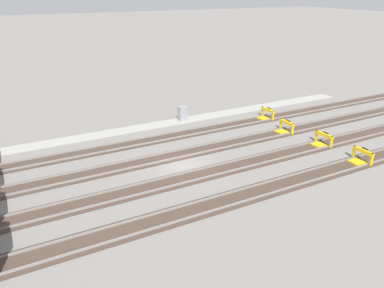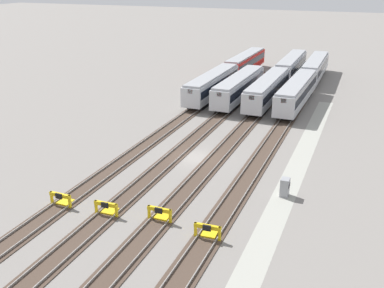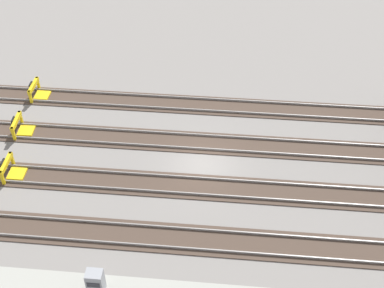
# 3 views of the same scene
# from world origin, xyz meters

# --- Properties ---
(ground_plane) EXTENTS (400.00, 400.00, 0.00)m
(ground_plane) POSITION_xyz_m (0.00, 0.00, 0.00)
(ground_plane) COLOR gray
(service_walkway) EXTENTS (54.00, 2.00, 0.01)m
(service_walkway) POSITION_xyz_m (0.00, -10.20, 0.00)
(service_walkway) COLOR #9E9E93
(service_walkway) RESTS_ON ground
(rail_track_nearest) EXTENTS (90.00, 2.24, 0.21)m
(rail_track_nearest) POSITION_xyz_m (0.00, -6.38, 0.04)
(rail_track_nearest) COLOR #47382D
(rail_track_nearest) RESTS_ON ground
(rail_track_near_inner) EXTENTS (90.00, 2.24, 0.21)m
(rail_track_near_inner) POSITION_xyz_m (0.00, -2.13, 0.04)
(rail_track_near_inner) COLOR #47382D
(rail_track_near_inner) RESTS_ON ground
(rail_track_middle) EXTENTS (90.00, 2.24, 0.21)m
(rail_track_middle) POSITION_xyz_m (0.00, 2.13, 0.04)
(rail_track_middle) COLOR #47382D
(rail_track_middle) RESTS_ON ground
(rail_track_far_inner) EXTENTS (90.00, 2.24, 0.21)m
(rail_track_far_inner) POSITION_xyz_m (0.00, 6.38, 0.04)
(rail_track_far_inner) COLOR #47382D
(rail_track_far_inner) RESTS_ON ground
(subway_car_front_row_leftmost) EXTENTS (18.02, 2.95, 3.70)m
(subway_car_front_row_leftmost) POSITION_xyz_m (23.36, -2.14, 2.04)
(subway_car_front_row_leftmost) COLOR silver
(subway_car_front_row_leftmost) RESTS_ON ground
(subway_car_front_row_left_inner) EXTENTS (18.02, 2.99, 3.70)m
(subway_car_front_row_left_inner) POSITION_xyz_m (42.17, -6.43, 2.04)
(subway_car_front_row_left_inner) COLOR silver
(subway_car_front_row_left_inner) RESTS_ON ground
(subway_car_front_row_centre) EXTENTS (18.03, 3.06, 3.70)m
(subway_car_front_row_centre) POSITION_xyz_m (23.36, 2.13, 2.04)
(subway_car_front_row_centre) COLOR silver
(subway_car_front_row_centre) RESTS_ON ground
(subway_car_front_row_right_inner) EXTENTS (18.05, 3.17, 3.70)m
(subway_car_front_row_right_inner) POSITION_xyz_m (23.36, -6.34, 2.04)
(subway_car_front_row_right_inner) COLOR silver
(subway_car_front_row_right_inner) RESTS_ON ground
(subway_car_front_row_rightmost) EXTENTS (18.04, 3.08, 3.70)m
(subway_car_front_row_rightmost) POSITION_xyz_m (42.09, 6.36, 2.04)
(subway_car_front_row_rightmost) COLOR red
(subway_car_front_row_rightmost) RESTS_ON ground
(subway_car_back_row_leftmost) EXTENTS (18.00, 2.85, 3.70)m
(subway_car_back_row_leftmost) POSITION_xyz_m (23.36, 6.34, 2.04)
(subway_car_back_row_leftmost) COLOR silver
(subway_car_back_row_leftmost) RESTS_ON ground
(subway_car_back_row_centre) EXTENTS (18.02, 2.97, 3.70)m
(subway_car_back_row_centre) POSITION_xyz_m (42.52, -2.13, 2.04)
(subway_car_back_row_centre) COLOR silver
(subway_car_back_row_centre) RESTS_ON ground
(bumper_stop_nearest_track) EXTENTS (1.38, 2.01, 1.22)m
(bumper_stop_nearest_track) POSITION_xyz_m (-13.44, -6.36, 0.51)
(bumper_stop_nearest_track) COLOR gold
(bumper_stop_nearest_track) RESTS_ON ground
(bumper_stop_near_inner_track) EXTENTS (1.34, 2.00, 1.22)m
(bumper_stop_near_inner_track) POSITION_xyz_m (-12.47, -2.13, 0.51)
(bumper_stop_near_inner_track) COLOR gold
(bumper_stop_near_inner_track) RESTS_ON ground
(bumper_stop_middle_track) EXTENTS (1.37, 2.01, 1.22)m
(bumper_stop_middle_track) POSITION_xyz_m (-13.26, 2.14, 0.51)
(bumper_stop_middle_track) COLOR gold
(bumper_stop_middle_track) RESTS_ON ground
(bumper_stop_far_inner_track) EXTENTS (1.36, 2.00, 1.22)m
(bumper_stop_far_inner_track) POSITION_xyz_m (-13.35, 6.37, 0.51)
(bumper_stop_far_inner_track) COLOR gold
(bumper_stop_far_inner_track) RESTS_ON ground
(electrical_cabinet) EXTENTS (0.90, 0.73, 1.60)m
(electrical_cabinet) POSITION_xyz_m (-4.97, -10.20, 0.80)
(electrical_cabinet) COLOR gray
(electrical_cabinet) RESTS_ON ground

